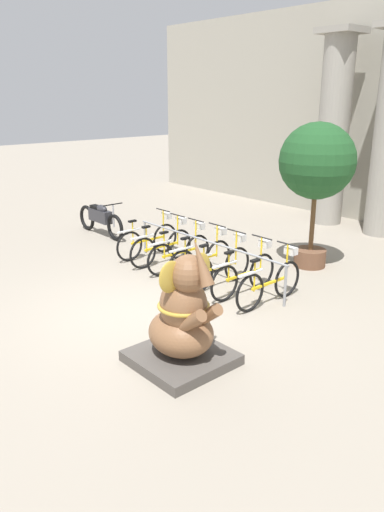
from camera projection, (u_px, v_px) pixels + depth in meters
name	position (u px, v px, depth m)	size (l,w,h in m)	color
ground_plane	(148.00, 313.00, 8.43)	(60.00, 60.00, 0.00)	gray
column_left	(333.00, 129.00, 13.58)	(1.05, 1.05, 5.16)	gray
bike_rack	(205.00, 247.00, 9.96)	(4.17, 0.05, 0.77)	gray
bicycle_0	(149.00, 239.00, 11.25)	(0.48, 1.67, 1.02)	black
bicycle_1	(163.00, 245.00, 10.78)	(0.48, 1.67, 1.02)	black
bicycle_2	(181.00, 251.00, 10.36)	(0.48, 1.67, 1.02)	black
bicycle_3	(202.00, 258.00, 9.97)	(0.48, 1.67, 1.02)	black
bicycle_4	(220.00, 266.00, 9.50)	(0.48, 1.67, 1.02)	black
bicycle_5	(245.00, 273.00, 9.11)	(0.48, 1.67, 1.02)	black
bicycle_6	(271.00, 282.00, 8.69)	(0.48, 1.67, 1.02)	black
elephant_statue	(183.00, 322.00, 6.65)	(1.23, 1.23, 1.88)	#4C4742
motorcycle	(100.00, 218.00, 12.93)	(2.06, 0.55, 0.93)	black
potted_tree	(317.00, 165.00, 10.08)	(1.55, 1.55, 3.01)	brown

